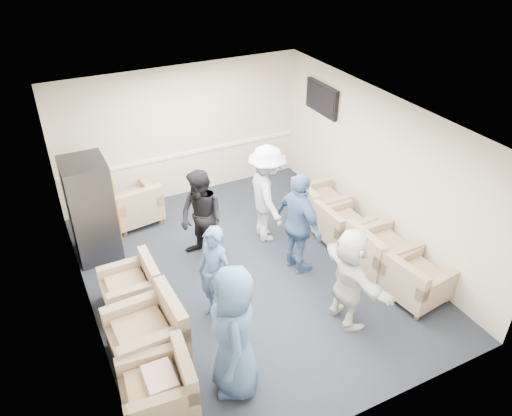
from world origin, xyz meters
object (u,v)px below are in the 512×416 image
armchair_left_mid (151,333)px  person_back_right (267,194)px  armchair_left_far (134,287)px  person_back_left (202,218)px  person_front_left (234,332)px  armchair_corner (135,206)px  armchair_right_midnear (379,253)px  armchair_right_midfar (340,227)px  vending_machine (91,209)px  armchair_right_far (318,204)px  person_front_right (350,278)px  armchair_right_near (415,282)px  person_mid_right (299,224)px  armchair_left_near (162,389)px  person_mid_left (215,275)px

armchair_left_mid → person_back_right: person_back_right is taller
armchair_left_far → person_back_left: (1.34, 0.56, 0.53)m
person_front_left → person_back_left: bearing=-174.2°
armchair_left_mid → armchair_corner: bearing=166.3°
armchair_left_far → armchair_right_midnear: armchair_right_midnear is taller
armchair_right_midfar → vending_machine: (-3.95, 1.63, 0.57)m
armchair_right_far → person_front_left: bearing=134.2°
person_front_right → person_back_right: bearing=2.1°
armchair_left_mid → person_front_left: (0.79, -0.98, 0.56)m
armchair_right_near → armchair_corner: (-3.25, 4.04, 0.02)m
person_front_right → armchair_corner: bearing=28.2°
person_front_left → person_mid_right: person_front_left is taller
armchair_right_far → person_front_left: person_front_left is taller
armchair_right_midnear → armchair_left_near: bearing=103.7°
vending_machine → person_front_right: size_ratio=1.12×
person_mid_right → person_front_right: (0.03, -1.36, -0.09)m
person_front_left → person_back_right: (1.87, 2.74, -0.02)m
vending_machine → armchair_left_near: bearing=-89.1°
armchair_right_near → armchair_left_mid: bearing=71.9°
armchair_corner → person_mid_right: bearing=120.8°
armchair_left_mid → person_front_left: size_ratio=0.52×
person_front_left → armchair_right_midnear: bearing=127.6°
person_front_left → person_front_right: bearing=118.5°
armchair_corner → person_back_right: size_ratio=0.54×
armchair_right_midnear → person_mid_left: bearing=85.7°
armchair_corner → person_back_right: bearing=135.0°
person_back_right → person_mid_left: bearing=141.2°
armchair_left_near → person_back_right: 3.89m
armchair_left_near → armchair_left_far: 1.98m
armchair_corner → vending_machine: size_ratio=0.56×
armchair_left_near → armchair_corner: size_ratio=0.93×
armchair_corner → person_front_right: person_front_right is taller
person_mid_right → armchair_right_near: bearing=-147.6°
armchair_left_mid → armchair_right_near: bearing=77.1°
armchair_right_near → person_back_right: (-1.25, 2.49, 0.57)m
armchair_right_midnear → armchair_right_far: armchair_right_midnear is taller
vending_machine → person_mid_right: (2.88, -1.94, -0.00)m
armchair_right_midfar → armchair_right_far: (0.04, 0.81, 0.02)m
vending_machine → person_back_right: 2.98m
vending_machine → armchair_right_far: bearing=-11.6°
armchair_left_near → person_mid_right: 3.29m
armchair_left_far → person_front_right: 3.22m
armchair_right_midnear → person_mid_left: 2.84m
person_mid_left → person_mid_right: (1.63, 0.43, 0.11)m
armchair_right_near → person_front_right: (-1.19, 0.09, 0.46)m
armchair_right_far → vending_machine: vending_machine is taller
person_back_right → armchair_left_far: bearing=113.1°
armchair_left_near → vending_machine: 3.59m
person_mid_right → person_front_right: person_mid_right is taller
armchair_right_midnear → armchair_right_midfar: (-0.10, 0.95, -0.04)m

